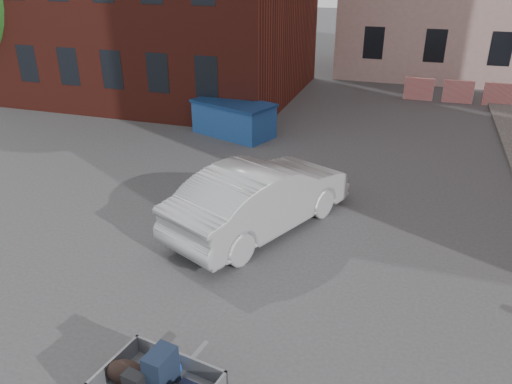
% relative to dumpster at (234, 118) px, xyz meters
% --- Properties ---
extents(ground, '(120.00, 120.00, 0.00)m').
position_rel_dumpster_xyz_m(ground, '(3.83, -7.66, -0.63)').
color(ground, '#38383A').
rests_on(ground, ground).
extents(barriers, '(4.70, 0.18, 1.00)m').
position_rel_dumpster_xyz_m(barriers, '(8.03, 7.34, -0.13)').
color(barriers, red).
rests_on(barriers, ground).
extents(dumpster, '(3.31, 2.46, 1.24)m').
position_rel_dumpster_xyz_m(dumpster, '(0.00, 0.00, 0.00)').
color(dumpster, '#204E9B').
rests_on(dumpster, ground).
extents(silver_car, '(3.68, 5.31, 1.66)m').
position_rel_dumpster_xyz_m(silver_car, '(3.07, -6.40, 0.20)').
color(silver_car, '#9B9DA2').
rests_on(silver_car, ground).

